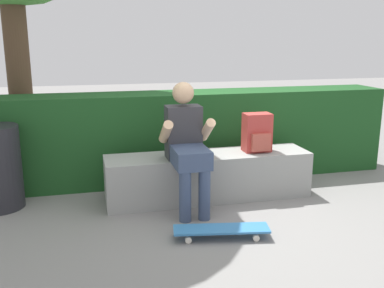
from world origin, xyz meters
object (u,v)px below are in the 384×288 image
object	(u,v)px
person_skater	(187,142)
backpack_on_bench	(257,133)
skateboard_near_person	(221,230)
bench_main	(208,176)

from	to	relation	value
person_skater	backpack_on_bench	size ratio (longest dim) A/B	3.06
person_skater	skateboard_near_person	xyz separation A→B (m)	(0.12, -0.72, -0.59)
skateboard_near_person	backpack_on_bench	distance (m)	1.30
person_skater	backpack_on_bench	distance (m)	0.83
person_skater	skateboard_near_person	world-z (taller)	person_skater
bench_main	person_skater	size ratio (longest dim) A/B	1.72
bench_main	person_skater	distance (m)	0.56
backpack_on_bench	bench_main	bearing A→B (deg)	178.96
bench_main	person_skater	world-z (taller)	person_skater
bench_main	skateboard_near_person	bearing A→B (deg)	-99.39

